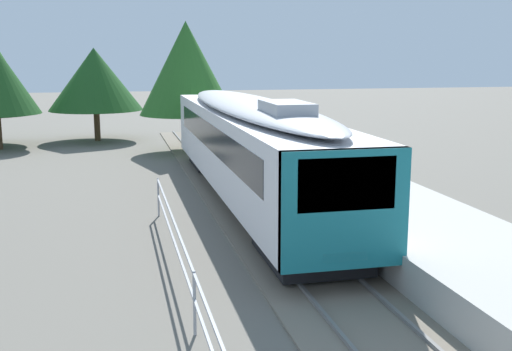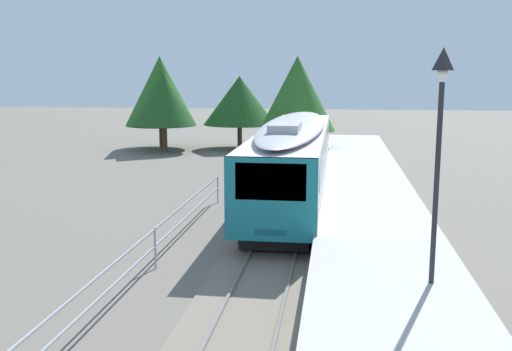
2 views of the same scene
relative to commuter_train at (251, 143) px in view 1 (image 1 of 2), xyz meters
name	(u,v)px [view 1 (image 1 of 2)]	position (x,y,z in m)	size (l,w,h in m)	color
ground_plane	(203,312)	(-3.00, -9.13, -2.14)	(160.00, 160.00, 0.00)	#6B665B
track_rails	(343,298)	(0.00, -9.13, -2.11)	(3.20, 60.00, 0.14)	slate
commuter_train	(251,143)	(0.00, 0.00, 0.00)	(2.82, 18.60, 3.74)	silver
station_platform	(481,268)	(3.25, -9.13, -1.69)	(3.90, 60.00, 0.90)	#B7B5AD
tree_behind_carpark	(186,68)	(-0.74, 12.30, 2.30)	(5.02, 5.02, 6.87)	brown
tree_behind_station_far	(95,79)	(-5.56, 18.14, 1.56)	(5.60, 5.60, 5.56)	brown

